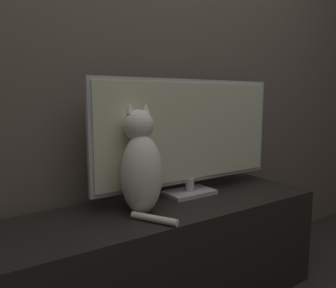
{
  "coord_description": "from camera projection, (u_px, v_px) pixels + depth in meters",
  "views": [
    {
      "loc": [
        -0.81,
        -0.24,
        0.98
      ],
      "look_at": [
        0.0,
        0.98,
        0.77
      ],
      "focal_mm": 35.0,
      "sensor_mm": 36.0,
      "label": 1
    }
  ],
  "objects": [
    {
      "name": "wall_back",
      "position": [
        140.0,
        31.0,
        1.6
      ],
      "size": [
        4.8,
        0.05,
        2.6
      ],
      "color": "#60564C",
      "rests_on": "ground_plane"
    },
    {
      "name": "tv_stand",
      "position": [
        171.0,
        256.0,
        1.53
      ],
      "size": [
        1.48,
        0.46,
        0.49
      ],
      "color": "black",
      "rests_on": "ground_plane"
    },
    {
      "name": "tv",
      "position": [
        190.0,
        134.0,
        1.61
      ],
      "size": [
        1.04,
        0.15,
        0.57
      ],
      "color": "#B7B7BC",
      "rests_on": "tv_stand"
    },
    {
      "name": "cat",
      "position": [
        141.0,
        166.0,
        1.36
      ],
      "size": [
        0.19,
        0.31,
        0.47
      ],
      "rotation": [
        0.0,
        0.0,
        -0.09
      ],
      "color": "silver",
      "rests_on": "tv_stand"
    }
  ]
}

